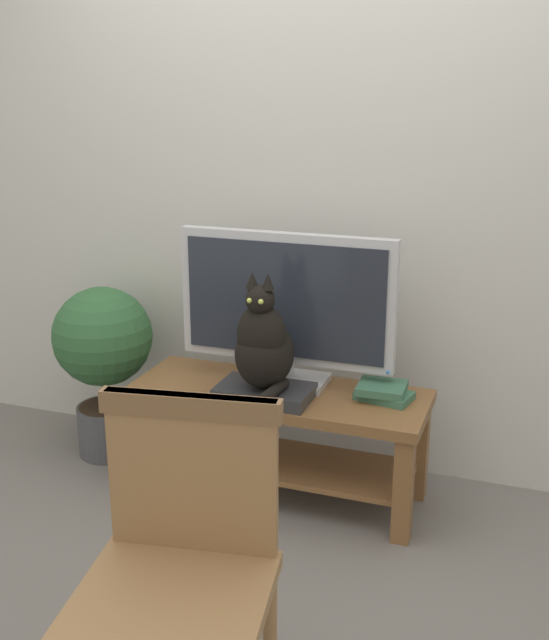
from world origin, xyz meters
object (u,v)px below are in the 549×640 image
object	(u,v)px
tv	(286,305)
cat	(263,345)
tv_stand	(279,421)
wooden_chair	(180,554)
book_stack	(383,392)
media_box	(265,392)
potted_plant	(104,354)

from	to	relation	value
tv	cat	world-z (taller)	tv
tv_stand	wooden_chair	world-z (taller)	wooden_chair
wooden_chair	book_stack	distance (m)	1.32
book_stack	cat	bearing A→B (deg)	-159.47
media_box	cat	xyz separation A→B (m)	(0.00, -0.01, 0.20)
tv_stand	potted_plant	xyz separation A→B (m)	(-0.88, 0.09, 0.16)
tv_stand	wooden_chair	xyz separation A→B (m)	(0.18, -1.25, 0.20)
tv_stand	tv	bearing A→B (deg)	89.98
cat	potted_plant	world-z (taller)	cat
tv	wooden_chair	xyz separation A→B (m)	(0.18, -1.33, -0.28)
book_stack	potted_plant	size ratio (longest dim) A/B	0.29
cat	book_stack	bearing A→B (deg)	20.53
wooden_chair	potted_plant	size ratio (longest dim) A/B	1.14
media_box	cat	size ratio (longest dim) A/B	0.79
cat	book_stack	world-z (taller)	cat
tv_stand	media_box	distance (m)	0.19
media_box	cat	distance (m)	0.20
tv	tv_stand	bearing A→B (deg)	-90.02
tv_stand	potted_plant	distance (m)	0.90
tv	potted_plant	distance (m)	0.94
tv	media_box	distance (m)	0.37
potted_plant	media_box	bearing A→B (deg)	-12.86
tv_stand	potted_plant	size ratio (longest dim) A/B	1.52
tv_stand	tv	distance (m)	0.49
wooden_chair	potted_plant	xyz separation A→B (m)	(-1.06, 1.34, -0.04)
potted_plant	book_stack	bearing A→B (deg)	-1.91
tv_stand	media_box	xyz separation A→B (m)	(-0.02, -0.10, 0.16)
tv_stand	cat	world-z (taller)	cat
media_box	book_stack	size ratio (longest dim) A/B	1.60
book_stack	wooden_chair	bearing A→B (deg)	-100.56
wooden_chair	tv	bearing A→B (deg)	97.58
tv_stand	book_stack	size ratio (longest dim) A/B	5.21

